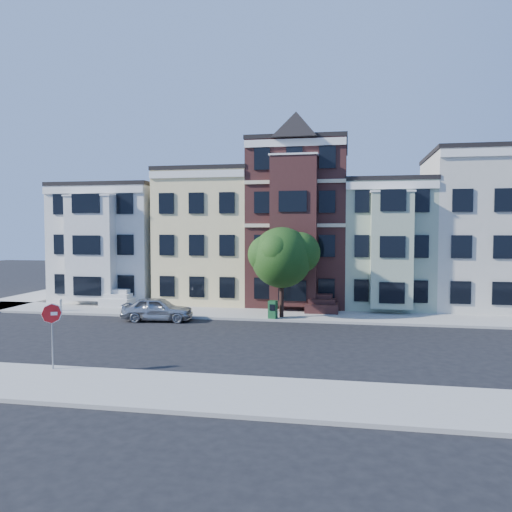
% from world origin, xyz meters
% --- Properties ---
extents(ground, '(120.00, 120.00, 0.00)m').
position_xyz_m(ground, '(0.00, 0.00, 0.00)').
color(ground, black).
extents(far_sidewalk, '(60.00, 4.00, 0.15)m').
position_xyz_m(far_sidewalk, '(0.00, 8.00, 0.07)').
color(far_sidewalk, '#9E9B93').
rests_on(far_sidewalk, ground).
extents(near_sidewalk, '(60.00, 4.00, 0.15)m').
position_xyz_m(near_sidewalk, '(0.00, -8.00, 0.07)').
color(near_sidewalk, '#9E9B93').
rests_on(near_sidewalk, ground).
extents(house_white, '(8.00, 9.00, 9.00)m').
position_xyz_m(house_white, '(-15.00, 14.50, 4.50)').
color(house_white, silver).
rests_on(house_white, ground).
extents(house_yellow, '(7.00, 9.00, 10.00)m').
position_xyz_m(house_yellow, '(-7.00, 14.50, 5.00)').
color(house_yellow, '#F4DD98').
rests_on(house_yellow, ground).
extents(house_brown, '(7.00, 9.00, 12.00)m').
position_xyz_m(house_brown, '(0.00, 14.50, 6.00)').
color(house_brown, '#371A18').
rests_on(house_brown, ground).
extents(house_green, '(6.00, 9.00, 9.00)m').
position_xyz_m(house_green, '(6.50, 14.50, 4.50)').
color(house_green, '#94A68A').
rests_on(house_green, ground).
extents(house_cream, '(8.00, 9.00, 11.00)m').
position_xyz_m(house_cream, '(13.50, 14.50, 5.50)').
color(house_cream, beige).
rests_on(house_cream, ground).
extents(street_tree, '(6.75, 6.75, 7.07)m').
position_xyz_m(street_tree, '(-0.46, 6.89, 3.68)').
color(street_tree, '#265218').
rests_on(street_tree, far_sidewalk).
extents(parked_car, '(4.59, 2.26, 1.50)m').
position_xyz_m(parked_car, '(-8.02, 4.97, 0.75)').
color(parked_car, '#A4A7AC').
rests_on(parked_car, ground).
extents(newspaper_box, '(0.58, 0.54, 1.12)m').
position_xyz_m(newspaper_box, '(-0.93, 6.30, 0.71)').
color(newspaper_box, '#1A542B').
rests_on(newspaper_box, far_sidewalk).
extents(fire_hydrant, '(0.23, 0.23, 0.65)m').
position_xyz_m(fire_hydrant, '(-15.70, 6.63, 0.48)').
color(fire_hydrant, silver).
rests_on(fire_hydrant, far_sidewalk).
extents(stop_sign, '(0.79, 0.43, 2.96)m').
position_xyz_m(stop_sign, '(-7.90, -6.50, 1.63)').
color(stop_sign, red).
rests_on(stop_sign, near_sidewalk).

